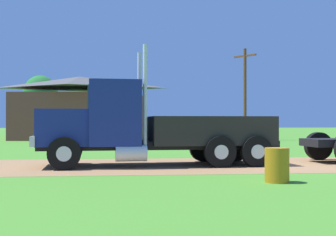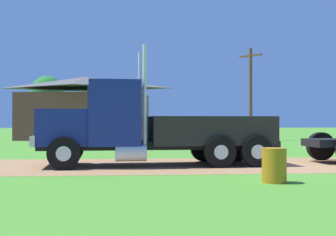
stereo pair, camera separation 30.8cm
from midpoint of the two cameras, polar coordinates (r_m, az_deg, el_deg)
ground_plane at (r=16.64m, az=11.86°, el=-5.66°), size 200.00×200.00×0.00m
dirt_track at (r=16.64m, az=11.86°, el=-5.65°), size 120.00×5.79×0.01m
truck_foreground_white at (r=15.84m, az=-2.79°, el=-1.28°), size 8.42×3.07×4.03m
steel_barrel at (r=11.71m, az=12.65°, el=-5.74°), size 0.60×0.60×0.86m
shed_building at (r=39.75m, az=-11.16°, el=1.08°), size 11.55×7.69×5.36m
utility_pole_near at (r=38.26m, az=9.32°, el=3.29°), size 1.46×1.82×7.54m
tree_mid at (r=48.76m, az=-15.75°, el=2.81°), size 3.52×3.52×6.26m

